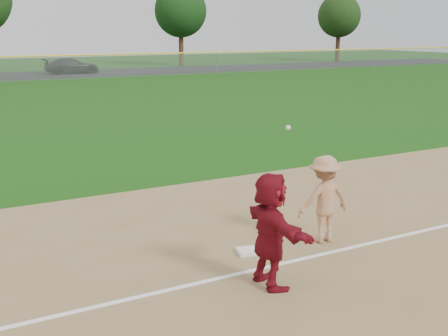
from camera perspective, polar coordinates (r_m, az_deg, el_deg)
name	(u,v)px	position (r m, az deg, el deg)	size (l,w,h in m)	color
ground	(261,250)	(10.99, 3.76, -8.26)	(160.00, 160.00, 0.00)	#17480D
foul_line	(284,263)	(10.36, 6.14, -9.58)	(60.00, 0.10, 0.01)	white
first_base	(247,251)	(10.73, 2.36, -8.46)	(0.36, 0.36, 0.08)	white
base_runner	(271,230)	(9.16, 4.77, -6.30)	(1.79, 0.57, 1.93)	maroon
car_right	(72,66)	(56.43, -15.23, 9.99)	(2.07, 5.08, 1.47)	black
first_base_play	(324,199)	(11.22, 10.12, -3.13)	(1.40, 0.71, 2.38)	#9E9EA1
tree_3	(181,11)	(67.28, -4.44, 15.60)	(6.00, 6.00, 9.19)	#382414
tree_4	(339,16)	(77.61, 11.62, 14.90)	(5.60, 5.60, 8.67)	#331D12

